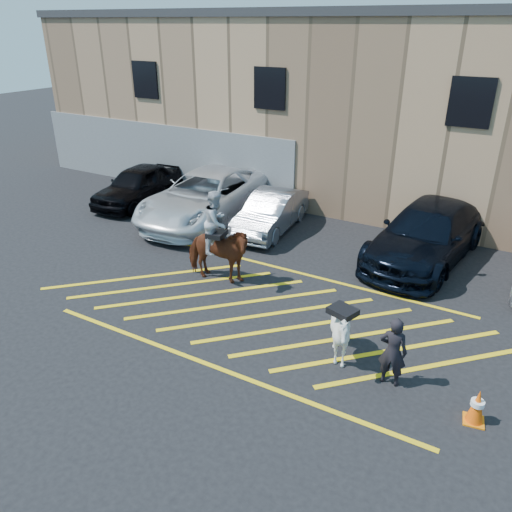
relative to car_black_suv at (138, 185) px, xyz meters
The scene contains 11 objects.
ground 10.06m from the car_black_suv, 27.87° to the right, with size 90.00×90.00×0.00m, color black.
car_black_suv is the anchor object (origin of this frame).
car_white_pickup 3.52m from the car_black_suv, ahead, with size 2.99×6.48×1.80m, color silver.
car_silver_sedan 6.16m from the car_black_suv, ahead, with size 1.45×4.15×1.37m, color gray.
car_blue_suv 11.53m from the car_black_suv, ahead, with size 2.42×5.95×1.73m, color black.
handler 13.73m from the car_black_suv, 26.36° to the right, with size 0.57×0.37×1.57m, color black.
warehouse 11.83m from the car_black_suv, 39.51° to the left, with size 32.42×10.20×7.30m.
hatching_zone 10.20m from the car_black_suv, 29.37° to the right, with size 12.60×5.12×0.01m.
mounted_bay 7.85m from the car_black_suv, 31.56° to the right, with size 2.18×1.24×2.72m.
saddled_white 12.59m from the car_black_suv, 27.98° to the right, with size 1.50×1.59×1.43m.
traffic_cone 15.42m from the car_black_suv, 24.55° to the right, with size 0.44×0.44×0.73m.
Camera 1 is at (5.17, -10.00, 6.85)m, focal length 35.00 mm.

